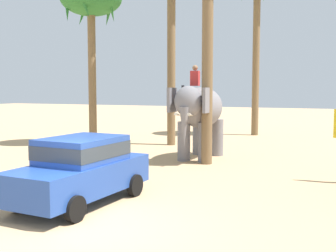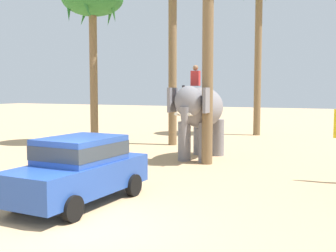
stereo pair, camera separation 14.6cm
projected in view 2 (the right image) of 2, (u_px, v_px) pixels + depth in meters
ground_plane at (79, 229)px, 8.74m from camera, size 120.00×120.00×0.00m
car_sedan_foreground at (80, 167)px, 10.69m from camera, size 2.00×4.16×1.70m
elephant_with_mahout at (200, 112)px, 17.43m from camera, size 1.68×3.89×3.88m
palm_tree_left_of_road at (93, 3)px, 21.69m from camera, size 3.20×3.20×8.51m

